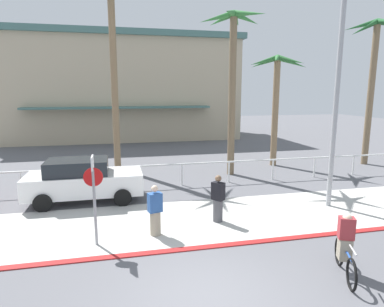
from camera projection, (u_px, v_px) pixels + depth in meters
ground_plane at (154, 178)px, 16.61m from camera, size 80.00×80.00×0.00m
sidewalk_strip at (173, 222)px, 11.05m from camera, size 44.00×4.00×0.02m
curb_paint at (186, 249)px, 9.13m from camera, size 44.00×0.24×0.03m
building_backdrop at (118, 88)px, 31.10m from camera, size 21.73×10.07×9.21m
rail_fence at (157, 169)px, 15.02m from camera, size 25.05×0.08×1.04m
stop_sign_bike_lane at (94, 188)px, 9.10m from camera, size 0.52×0.56×2.56m
streetlight_curb at (341, 91)px, 11.61m from camera, size 0.24×2.54×7.50m
palm_tree_0 at (112, 30)px, 17.23m from camera, size 3.23×3.58×10.05m
palm_tree_1 at (232, 58)px, 16.36m from camera, size 3.08×3.23×8.13m
palm_tree_2 at (276, 84)px, 18.77m from camera, size 3.47×3.21×6.29m
palm_tree_3 at (374, 59)px, 18.86m from camera, size 3.26×3.57×8.27m
car_white_1 at (83, 180)px, 13.01m from camera, size 4.40×2.02×1.69m
cyclist_blue_0 at (345, 246)px, 7.81m from camera, size 0.77×1.70×1.50m
pedestrian_0 at (155, 213)px, 9.92m from camera, size 0.46×0.39×1.56m
pedestrian_1 at (218, 201)px, 10.96m from camera, size 0.45×0.48×1.59m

